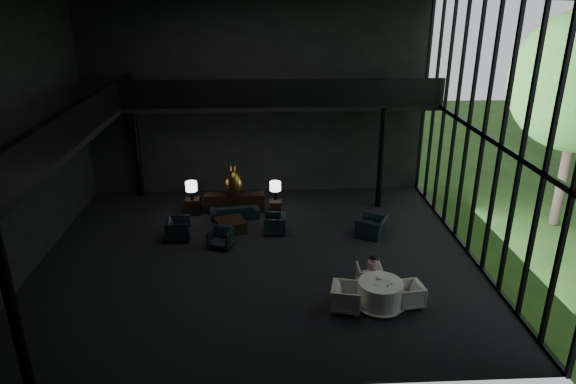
{
  "coord_description": "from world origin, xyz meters",
  "views": [
    {
      "loc": [
        0.22,
        -14.88,
        8.09
      ],
      "look_at": [
        0.98,
        0.5,
        2.05
      ],
      "focal_mm": 32.0,
      "sensor_mm": 36.0,
      "label": 1
    }
  ],
  "objects_px": {
    "side_table_right": "(276,207)",
    "lounge_armchair_south": "(221,237)",
    "side_table_left": "(193,206)",
    "bronze_urn": "(234,182)",
    "dining_table": "(380,296)",
    "dining_chair_east": "(409,294)",
    "coffee_table": "(230,225)",
    "child": "(373,265)",
    "console": "(235,203)",
    "lounge_armchair_east": "(275,223)",
    "lounge_armchair_west": "(178,227)",
    "window_armchair": "(372,223)",
    "table_lamp_left": "(191,187)",
    "sofa": "(235,210)",
    "dining_chair_north": "(369,275)",
    "table_lamp_right": "(275,187)",
    "dining_chair_west": "(347,296)"
  },
  "relations": [
    {
      "from": "side_table_left",
      "to": "dining_chair_east",
      "type": "xyz_separation_m",
      "value": [
        6.69,
        -6.64,
        0.03
      ]
    },
    {
      "from": "table_lamp_left",
      "to": "coffee_table",
      "type": "bearing_deg",
      "value": -45.02
    },
    {
      "from": "table_lamp_left",
      "to": "lounge_armchair_west",
      "type": "height_order",
      "value": "table_lamp_left"
    },
    {
      "from": "dining_chair_east",
      "to": "child",
      "type": "bearing_deg",
      "value": -145.72
    },
    {
      "from": "lounge_armchair_west",
      "to": "dining_table",
      "type": "height_order",
      "value": "lounge_armchair_west"
    },
    {
      "from": "side_table_left",
      "to": "dining_table",
      "type": "relative_size",
      "value": 0.44
    },
    {
      "from": "table_lamp_right",
      "to": "dining_chair_north",
      "type": "relative_size",
      "value": 1.1
    },
    {
      "from": "table_lamp_right",
      "to": "lounge_armchair_south",
      "type": "bearing_deg",
      "value": -123.09
    },
    {
      "from": "dining_table",
      "to": "dining_chair_west",
      "type": "distance_m",
      "value": 0.95
    },
    {
      "from": "dining_chair_north",
      "to": "dining_chair_east",
      "type": "distance_m",
      "value": 1.39
    },
    {
      "from": "sofa",
      "to": "lounge_armchair_south",
      "type": "relative_size",
      "value": 2.2
    },
    {
      "from": "side_table_left",
      "to": "sofa",
      "type": "distance_m",
      "value": 1.71
    },
    {
      "from": "sofa",
      "to": "dining_table",
      "type": "height_order",
      "value": "dining_table"
    },
    {
      "from": "lounge_armchair_south",
      "to": "side_table_left",
      "type": "bearing_deg",
      "value": 130.29
    },
    {
      "from": "side_table_right",
      "to": "lounge_armchair_south",
      "type": "bearing_deg",
      "value": -124.62
    },
    {
      "from": "dining_table",
      "to": "window_armchair",
      "type": "bearing_deg",
      "value": 81.28
    },
    {
      "from": "bronze_urn",
      "to": "dining_table",
      "type": "distance_m",
      "value": 7.95
    },
    {
      "from": "bronze_urn",
      "to": "dining_chair_north",
      "type": "distance_m",
      "value": 7.03
    },
    {
      "from": "console",
      "to": "dining_chair_west",
      "type": "bearing_deg",
      "value": -64.01
    },
    {
      "from": "sofa",
      "to": "child",
      "type": "xyz_separation_m",
      "value": [
        4.21,
        -5.23,
        0.44
      ]
    },
    {
      "from": "console",
      "to": "side_table_left",
      "type": "relative_size",
      "value": 3.78
    },
    {
      "from": "console",
      "to": "bronze_urn",
      "type": "distance_m",
      "value": 0.89
    },
    {
      "from": "table_lamp_left",
      "to": "child",
      "type": "distance_m",
      "value": 8.09
    },
    {
      "from": "side_table_left",
      "to": "dining_chair_north",
      "type": "relative_size",
      "value": 0.93
    },
    {
      "from": "side_table_right",
      "to": "lounge_armchair_east",
      "type": "relative_size",
      "value": 0.67
    },
    {
      "from": "child",
      "to": "window_armchair",
      "type": "bearing_deg",
      "value": -101.53
    },
    {
      "from": "bronze_urn",
      "to": "lounge_armchair_west",
      "type": "xyz_separation_m",
      "value": [
        -1.85,
        -2.22,
        -0.81
      ]
    },
    {
      "from": "lounge_armchair_west",
      "to": "side_table_left",
      "type": "bearing_deg",
      "value": -10.39
    },
    {
      "from": "window_armchair",
      "to": "dining_table",
      "type": "height_order",
      "value": "window_armchair"
    },
    {
      "from": "console",
      "to": "window_armchair",
      "type": "xyz_separation_m",
      "value": [
        4.95,
        -2.38,
        0.1
      ]
    },
    {
      "from": "child",
      "to": "sofa",
      "type": "bearing_deg",
      "value": -51.13
    },
    {
      "from": "console",
      "to": "sofa",
      "type": "bearing_deg",
      "value": -86.92
    },
    {
      "from": "table_lamp_left",
      "to": "child",
      "type": "height_order",
      "value": "table_lamp_left"
    },
    {
      "from": "sofa",
      "to": "coffee_table",
      "type": "distance_m",
      "value": 1.18
    },
    {
      "from": "dining_chair_east",
      "to": "coffee_table",
      "type": "bearing_deg",
      "value": -142.48
    },
    {
      "from": "table_lamp_left",
      "to": "lounge_armchair_south",
      "type": "xyz_separation_m",
      "value": [
        1.28,
        -2.78,
        -0.77
      ]
    },
    {
      "from": "dining_table",
      "to": "dining_chair_north",
      "type": "height_order",
      "value": "dining_table"
    },
    {
      "from": "lounge_armchair_east",
      "to": "coffee_table",
      "type": "height_order",
      "value": "lounge_armchair_east"
    },
    {
      "from": "side_table_left",
      "to": "table_lamp_left",
      "type": "height_order",
      "value": "table_lamp_left"
    },
    {
      "from": "side_table_left",
      "to": "lounge_armchair_east",
      "type": "relative_size",
      "value": 0.81
    },
    {
      "from": "bronze_urn",
      "to": "dining_chair_east",
      "type": "xyz_separation_m",
      "value": [
        5.09,
        -6.63,
        -0.92
      ]
    },
    {
      "from": "lounge_armchair_west",
      "to": "lounge_armchair_south",
      "type": "bearing_deg",
      "value": -118.48
    },
    {
      "from": "window_armchair",
      "to": "dining_table",
      "type": "distance_m",
      "value": 4.43
    },
    {
      "from": "coffee_table",
      "to": "child",
      "type": "distance_m",
      "value": 5.94
    },
    {
      "from": "console",
      "to": "table_lamp_left",
      "type": "xyz_separation_m",
      "value": [
        -1.6,
        -0.25,
        0.78
      ]
    },
    {
      "from": "side_table_left",
      "to": "sofa",
      "type": "relative_size",
      "value": 0.38
    },
    {
      "from": "bronze_urn",
      "to": "lounge_armchair_south",
      "type": "height_order",
      "value": "bronze_urn"
    },
    {
      "from": "child",
      "to": "lounge_armchair_east",
      "type": "bearing_deg",
      "value": -54.44
    },
    {
      "from": "dining_chair_east",
      "to": "child",
      "type": "xyz_separation_m",
      "value": [
        -0.84,
        0.91,
        0.42
      ]
    },
    {
      "from": "table_lamp_left",
      "to": "lounge_armchair_west",
      "type": "relative_size",
      "value": 0.82
    }
  ]
}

